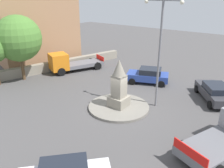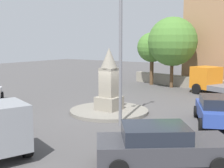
{
  "view_description": "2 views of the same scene",
  "coord_description": "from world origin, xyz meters",
  "px_view_note": "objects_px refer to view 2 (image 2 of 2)",
  "views": [
    {
      "loc": [
        -9.2,
        12.77,
        8.23
      ],
      "look_at": [
        0.39,
        0.33,
        1.98
      ],
      "focal_mm": 36.89,
      "sensor_mm": 36.0,
      "label": 1
    },
    {
      "loc": [
        -14.26,
        -9.86,
        4.17
      ],
      "look_at": [
        -0.43,
        -0.5,
        1.8
      ],
      "focal_mm": 48.01,
      "sensor_mm": 36.0,
      "label": 2
    }
  ],
  "objects_px": {
    "streetlamp": "(121,26)",
    "tree_mid_cluster": "(152,48)",
    "monument": "(109,82)",
    "car_blue_waiting": "(218,110)",
    "truck_orange_approaching": "(218,82)",
    "car_dark_grey_far_side": "(161,145)",
    "tree_near_wall": "(172,42)"
  },
  "relations": [
    {
      "from": "streetlamp",
      "to": "tree_mid_cluster",
      "type": "relative_size",
      "value": 1.63
    },
    {
      "from": "monument",
      "to": "streetlamp",
      "type": "xyz_separation_m",
      "value": [
        -2.04,
        -2.08,
        3.11
      ]
    },
    {
      "from": "streetlamp",
      "to": "car_blue_waiting",
      "type": "relative_size",
      "value": 1.92
    },
    {
      "from": "car_blue_waiting",
      "to": "truck_orange_approaching",
      "type": "relative_size",
      "value": 0.69
    },
    {
      "from": "car_dark_grey_far_side",
      "to": "truck_orange_approaching",
      "type": "height_order",
      "value": "truck_orange_approaching"
    },
    {
      "from": "monument",
      "to": "car_dark_grey_far_side",
      "type": "height_order",
      "value": "monument"
    },
    {
      "from": "car_dark_grey_far_side",
      "to": "truck_orange_approaching",
      "type": "relative_size",
      "value": 0.74
    },
    {
      "from": "monument",
      "to": "car_blue_waiting",
      "type": "xyz_separation_m",
      "value": [
        0.85,
        -6.03,
        -1.04
      ]
    },
    {
      "from": "streetlamp",
      "to": "truck_orange_approaching",
      "type": "relative_size",
      "value": 1.33
    },
    {
      "from": "truck_orange_approaching",
      "to": "car_blue_waiting",
      "type": "bearing_deg",
      "value": -165.15
    },
    {
      "from": "tree_near_wall",
      "to": "monument",
      "type": "bearing_deg",
      "value": -175.67
    },
    {
      "from": "truck_orange_approaching",
      "to": "tree_mid_cluster",
      "type": "distance_m",
      "value": 7.74
    },
    {
      "from": "truck_orange_approaching",
      "to": "tree_mid_cluster",
      "type": "xyz_separation_m",
      "value": [
        2.35,
        6.91,
        2.59
      ]
    },
    {
      "from": "monument",
      "to": "streetlamp",
      "type": "relative_size",
      "value": 0.44
    },
    {
      "from": "car_dark_grey_far_side",
      "to": "tree_near_wall",
      "type": "bearing_deg",
      "value": 21.89
    },
    {
      "from": "car_blue_waiting",
      "to": "tree_near_wall",
      "type": "height_order",
      "value": "tree_near_wall"
    },
    {
      "from": "truck_orange_approaching",
      "to": "streetlamp",
      "type": "bearing_deg",
      "value": 171.99
    },
    {
      "from": "car_dark_grey_far_side",
      "to": "truck_orange_approaching",
      "type": "distance_m",
      "value": 15.1
    },
    {
      "from": "car_blue_waiting",
      "to": "tree_mid_cluster",
      "type": "bearing_deg",
      "value": 39.82
    },
    {
      "from": "streetlamp",
      "to": "tree_near_wall",
      "type": "relative_size",
      "value": 1.3
    },
    {
      "from": "car_blue_waiting",
      "to": "tree_mid_cluster",
      "type": "xyz_separation_m",
      "value": [
        11.06,
        9.22,
        2.82
      ]
    },
    {
      "from": "car_dark_grey_far_side",
      "to": "monument",
      "type": "bearing_deg",
      "value": 47.34
    },
    {
      "from": "monument",
      "to": "tree_mid_cluster",
      "type": "height_order",
      "value": "tree_mid_cluster"
    },
    {
      "from": "truck_orange_approaching",
      "to": "monument",
      "type": "bearing_deg",
      "value": 158.75
    },
    {
      "from": "car_dark_grey_far_side",
      "to": "car_blue_waiting",
      "type": "distance_m",
      "value": 6.24
    },
    {
      "from": "streetlamp",
      "to": "truck_orange_approaching",
      "type": "height_order",
      "value": "streetlamp"
    },
    {
      "from": "tree_near_wall",
      "to": "truck_orange_approaching",
      "type": "bearing_deg",
      "value": -110.64
    },
    {
      "from": "monument",
      "to": "tree_near_wall",
      "type": "bearing_deg",
      "value": 4.33
    },
    {
      "from": "streetlamp",
      "to": "car_dark_grey_far_side",
      "type": "relative_size",
      "value": 1.79
    },
    {
      "from": "monument",
      "to": "car_blue_waiting",
      "type": "height_order",
      "value": "monument"
    },
    {
      "from": "car_dark_grey_far_side",
      "to": "tree_near_wall",
      "type": "xyz_separation_m",
      "value": [
        16.67,
        6.7,
        3.41
      ]
    },
    {
      "from": "monument",
      "to": "truck_orange_approaching",
      "type": "distance_m",
      "value": 10.29
    }
  ]
}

